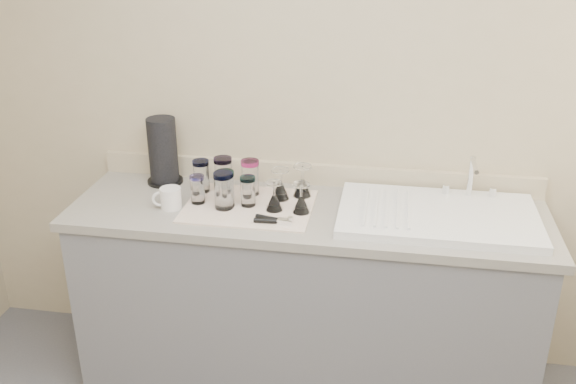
% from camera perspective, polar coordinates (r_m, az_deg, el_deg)
% --- Properties ---
extents(room_envelope, '(3.54, 3.50, 2.52)m').
position_cam_1_polar(room_envelope, '(1.42, -4.85, 1.70)').
color(room_envelope, '#505055').
rests_on(room_envelope, ground).
extents(counter_unit, '(2.06, 0.62, 0.90)m').
position_cam_1_polar(counter_unit, '(2.98, 1.59, -9.38)').
color(counter_unit, slate).
rests_on(counter_unit, ground).
extents(sink_unit, '(0.82, 0.50, 0.22)m').
position_cam_1_polar(sink_unit, '(2.75, 13.21, -1.99)').
color(sink_unit, white).
rests_on(sink_unit, counter_unit).
extents(dish_towel, '(0.55, 0.42, 0.01)m').
position_cam_1_polar(dish_towel, '(2.79, -3.48, -1.26)').
color(dish_towel, white).
rests_on(dish_towel, counter_unit).
extents(tumbler_teal, '(0.07, 0.07, 0.15)m').
position_cam_1_polar(tumbler_teal, '(2.92, -7.70, 1.44)').
color(tumbler_teal, white).
rests_on(tumbler_teal, dish_towel).
extents(tumbler_cyan, '(0.08, 0.08, 0.16)m').
position_cam_1_polar(tumbler_cyan, '(2.90, -5.77, 1.55)').
color(tumbler_cyan, white).
rests_on(tumbler_cyan, dish_towel).
extents(tumbler_purple, '(0.08, 0.08, 0.16)m').
position_cam_1_polar(tumbler_purple, '(2.87, -3.38, 1.32)').
color(tumbler_purple, white).
rests_on(tumbler_purple, dish_towel).
extents(tumbler_magenta, '(0.06, 0.06, 0.13)m').
position_cam_1_polar(tumbler_magenta, '(2.81, -8.04, 0.26)').
color(tumbler_magenta, white).
rests_on(tumbler_magenta, dish_towel).
extents(tumbler_blue, '(0.08, 0.08, 0.16)m').
position_cam_1_polar(tumbler_blue, '(2.76, -5.61, 0.29)').
color(tumbler_blue, white).
rests_on(tumbler_blue, dish_towel).
extents(tumbler_lavender, '(0.07, 0.07, 0.13)m').
position_cam_1_polar(tumbler_lavender, '(2.76, -3.58, 0.09)').
color(tumbler_lavender, white).
rests_on(tumbler_lavender, dish_towel).
extents(tumbler_extra, '(0.08, 0.08, 0.16)m').
position_cam_1_polar(tumbler_extra, '(2.74, -5.76, 0.15)').
color(tumbler_extra, white).
rests_on(tumbler_extra, dish_towel).
extents(goblet_back_left, '(0.08, 0.08, 0.14)m').
position_cam_1_polar(goblet_back_left, '(2.83, -0.68, 0.29)').
color(goblet_back_left, white).
rests_on(goblet_back_left, dish_towel).
extents(goblet_back_right, '(0.08, 0.08, 0.14)m').
position_cam_1_polar(goblet_back_right, '(2.86, 1.28, 0.56)').
color(goblet_back_right, white).
rests_on(goblet_back_right, dish_towel).
extents(goblet_front_left, '(0.07, 0.07, 0.13)m').
position_cam_1_polar(goblet_front_left, '(2.73, -1.23, -0.77)').
color(goblet_front_left, white).
rests_on(goblet_front_left, dish_towel).
extents(goblet_front_right, '(0.07, 0.07, 0.13)m').
position_cam_1_polar(goblet_front_right, '(2.70, 1.18, -0.96)').
color(goblet_front_right, white).
rests_on(goblet_front_right, dish_towel).
extents(can_opener, '(0.16, 0.06, 0.02)m').
position_cam_1_polar(can_opener, '(2.63, -1.29, -2.53)').
color(can_opener, silver).
rests_on(can_opener, dish_towel).
extents(white_mug, '(0.14, 0.12, 0.09)m').
position_cam_1_polar(white_mug, '(2.81, -10.44, -0.54)').
color(white_mug, white).
rests_on(white_mug, counter_unit).
extents(paper_towel_roll, '(0.17, 0.17, 0.31)m').
position_cam_1_polar(paper_towel_roll, '(3.04, -11.05, 3.53)').
color(paper_towel_roll, black).
rests_on(paper_towel_roll, counter_unit).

